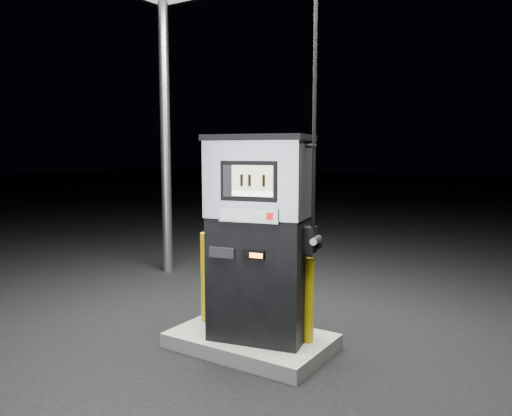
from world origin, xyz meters
The scene contains 5 objects.
ground centered at (0.00, 0.00, 0.00)m, with size 80.00×80.00×0.00m, color black.
pump_island centered at (0.00, 0.00, 0.07)m, with size 1.60×1.00×0.15m, color slate.
fuel_dispenser centered at (0.12, -0.04, 1.19)m, with size 1.17×0.79×4.21m.
bollard_left centered at (-0.65, 0.09, 0.64)m, with size 0.13×0.13×0.99m, color #C4A30A.
bollard_right centered at (0.59, 0.13, 0.57)m, with size 0.11×0.11×0.84m, color #C4A30A.
Camera 1 is at (2.73, -4.14, 2.02)m, focal length 35.00 mm.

